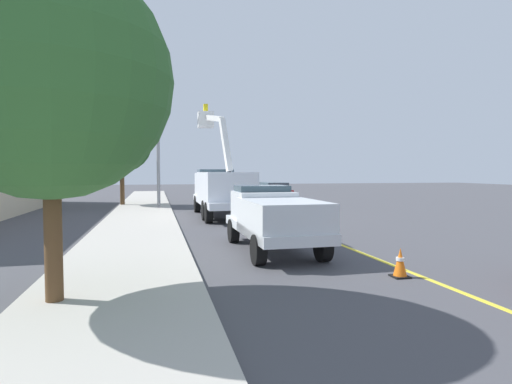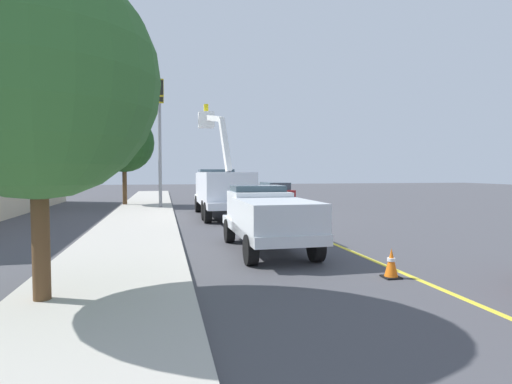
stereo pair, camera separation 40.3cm
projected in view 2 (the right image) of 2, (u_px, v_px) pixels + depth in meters
ground at (267, 216)px, 23.59m from camera, size 120.00×120.00×0.00m
sidewalk_far_side at (141, 218)px, 22.03m from camera, size 60.08×5.30×0.12m
lane_centre_stripe at (267, 216)px, 23.59m from camera, size 49.98×1.58×0.01m
utility_bucket_truck at (221, 188)px, 23.27m from camera, size 8.27×2.78×6.48m
service_pickup_truck at (268, 216)px, 13.05m from camera, size 5.66×2.32×2.06m
passing_minivan at (275, 191)px, 32.92m from camera, size 4.85×2.06×1.69m
traffic_cone_leading at (391, 263)px, 9.78m from camera, size 0.40×0.40×0.71m
traffic_cone_mid_front at (282, 218)px, 19.01m from camera, size 0.40×0.40×0.75m
traffic_cone_mid_rear at (244, 204)px, 27.53m from camera, size 0.40×0.40×0.72m
traffic_signal_mast at (160, 120)px, 26.36m from camera, size 5.88×0.63×8.82m
street_tree_left at (37, 79)px, 7.56m from camera, size 4.50×4.50×6.52m
street_tree_right at (124, 143)px, 30.13m from camera, size 4.37×4.37×6.88m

